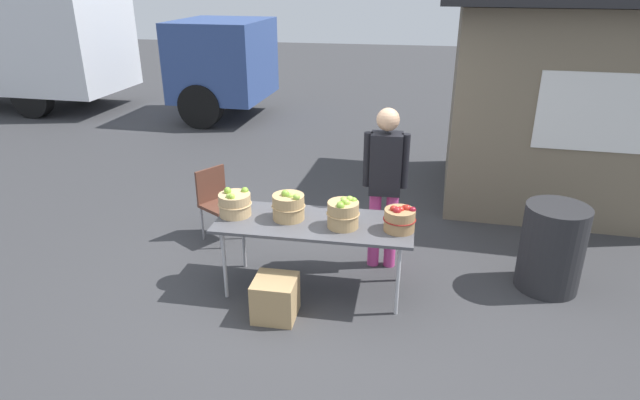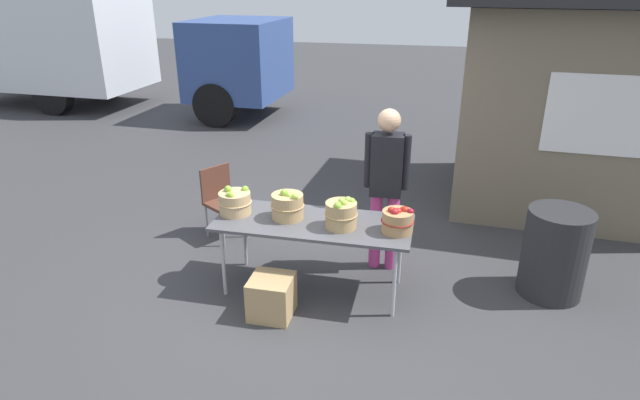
% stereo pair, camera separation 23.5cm
% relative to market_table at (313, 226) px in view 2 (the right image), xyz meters
% --- Properties ---
extents(ground_plane, '(40.00, 40.00, 0.00)m').
position_rel_market_table_xyz_m(ground_plane, '(0.00, 0.00, -0.71)').
color(ground_plane, '#38383A').
extents(market_table, '(1.90, 0.76, 0.75)m').
position_rel_market_table_xyz_m(market_table, '(0.00, 0.00, 0.00)').
color(market_table, '#4C4C51').
rests_on(market_table, ground).
extents(apple_basket_green_0, '(0.33, 0.33, 0.28)m').
position_rel_market_table_xyz_m(apple_basket_green_0, '(-0.80, 0.02, 0.16)').
color(apple_basket_green_0, tan).
rests_on(apple_basket_green_0, market_table).
extents(apple_basket_green_1, '(0.33, 0.33, 0.30)m').
position_rel_market_table_xyz_m(apple_basket_green_1, '(-0.26, 0.02, 0.18)').
color(apple_basket_green_1, tan).
rests_on(apple_basket_green_1, market_table).
extents(apple_basket_green_2, '(0.31, 0.31, 0.31)m').
position_rel_market_table_xyz_m(apple_basket_green_2, '(0.29, -0.06, 0.18)').
color(apple_basket_green_2, tan).
rests_on(apple_basket_green_2, market_table).
extents(apple_basket_red_0, '(0.31, 0.31, 0.25)m').
position_rel_market_table_xyz_m(apple_basket_red_0, '(0.81, -0.04, 0.16)').
color(apple_basket_red_0, '#A87F51').
rests_on(apple_basket_red_0, market_table).
extents(vendor_adult, '(0.46, 0.24, 1.74)m').
position_rel_market_table_xyz_m(vendor_adult, '(0.63, 0.60, 0.32)').
color(vendor_adult, '#CC3F8C').
rests_on(vendor_adult, ground).
extents(box_truck, '(7.78, 2.49, 2.75)m').
position_rel_market_table_xyz_m(box_truck, '(-6.80, 6.70, 0.78)').
color(box_truck, silver).
rests_on(box_truck, ground).
extents(food_kiosk, '(3.65, 3.08, 2.74)m').
position_rel_market_table_xyz_m(food_kiosk, '(2.90, 3.03, 0.68)').
color(food_kiosk, '#726651').
rests_on(food_kiosk, ground).
extents(folding_chair, '(0.55, 0.55, 0.86)m').
position_rel_market_table_xyz_m(folding_chair, '(-1.34, 0.92, -0.20)').
color(folding_chair, brown).
rests_on(folding_chair, ground).
extents(trash_barrel, '(0.61, 0.61, 0.89)m').
position_rel_market_table_xyz_m(trash_barrel, '(2.31, 0.45, -0.26)').
color(trash_barrel, '#262628').
rests_on(trash_barrel, ground).
extents(produce_crate, '(0.39, 0.39, 0.39)m').
position_rel_market_table_xyz_m(produce_crate, '(-0.27, -0.53, -0.51)').
color(produce_crate, tan).
rests_on(produce_crate, ground).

